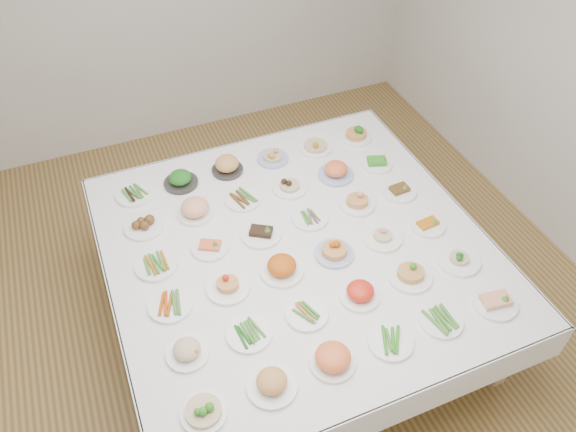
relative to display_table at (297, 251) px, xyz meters
name	(u,v)px	position (x,y,z in m)	size (l,w,h in m)	color
room_envelope	(253,99)	(-0.21, 0.13, 1.14)	(5.02, 5.02, 2.81)	olive
display_table	(297,251)	(0.00, 0.00, 0.00)	(2.44, 2.44, 0.75)	white
dish_0	(203,408)	(-0.90, -0.90, 0.13)	(0.24, 0.24, 0.14)	white
dish_1	(272,380)	(-0.53, -0.89, 0.13)	(0.27, 0.27, 0.15)	white
dish_2	(333,356)	(-0.17, -0.88, 0.14)	(0.30, 0.30, 0.16)	white
dish_3	(391,341)	(0.19, -0.89, 0.09)	(0.27, 0.25, 0.06)	white
dish_4	(442,320)	(0.53, -0.88, 0.09)	(0.25, 0.25, 0.06)	white
dish_5	(496,299)	(0.89, -0.90, 0.11)	(0.26, 0.26, 0.12)	white
dish_6	(187,349)	(-0.88, -0.53, 0.12)	(0.24, 0.24, 0.13)	white
dish_7	(249,333)	(-0.53, -0.54, 0.08)	(0.26, 0.26, 0.06)	white
dish_8	(307,313)	(-0.17, -0.54, 0.08)	(0.25, 0.25, 0.06)	white
dish_9	(361,290)	(0.18, -0.54, 0.13)	(0.24, 0.24, 0.15)	white
dish_10	(411,270)	(0.54, -0.53, 0.14)	(0.27, 0.27, 0.16)	white
dish_11	(460,256)	(0.89, -0.53, 0.11)	(0.27, 0.27, 0.12)	white
dish_12	(170,304)	(-0.89, -0.17, 0.09)	(0.28, 0.26, 0.06)	white
dish_13	(227,282)	(-0.53, -0.18, 0.13)	(0.27, 0.27, 0.14)	white
dish_14	(282,265)	(-0.18, -0.18, 0.13)	(0.27, 0.27, 0.15)	white
dish_15	(335,249)	(0.19, -0.18, 0.12)	(0.25, 0.25, 0.13)	#4C66B2
dish_16	(383,234)	(0.54, -0.17, 0.11)	(0.26, 0.26, 0.12)	white
dish_17	(428,223)	(0.88, -0.19, 0.10)	(0.23, 0.23, 0.09)	white
dish_18	(156,264)	(-0.89, 0.17, 0.09)	(0.27, 0.27, 0.06)	white
dish_19	(210,245)	(-0.54, 0.19, 0.10)	(0.24, 0.24, 0.09)	white
dish_20	(261,231)	(-0.19, 0.17, 0.11)	(0.27, 0.27, 0.11)	white
dish_21	(310,218)	(0.18, 0.18, 0.08)	(0.25, 0.25, 0.05)	white
dish_22	(358,198)	(0.54, 0.18, 0.13)	(0.25, 0.25, 0.15)	white
dish_23	(399,189)	(0.88, 0.19, 0.10)	(0.25, 0.25, 0.09)	white
dish_24	(143,223)	(-0.89, 0.54, 0.11)	(0.26, 0.26, 0.11)	white
dish_25	(195,207)	(-0.53, 0.53, 0.13)	(0.27, 0.27, 0.15)	white
dish_26	(243,198)	(-0.18, 0.54, 0.09)	(0.27, 0.25, 0.06)	white
dish_27	(290,183)	(0.17, 0.53, 0.12)	(0.25, 0.25, 0.13)	white
dish_28	(336,168)	(0.54, 0.53, 0.13)	(0.26, 0.26, 0.15)	#4C66B2
dish_29	(377,161)	(0.89, 0.53, 0.10)	(0.24, 0.24, 0.10)	white
dish_30	(134,193)	(-0.88, 0.89, 0.09)	(0.26, 0.26, 0.06)	white
dish_31	(180,178)	(-0.54, 0.89, 0.12)	(0.25, 0.25, 0.13)	#2B2926
dish_32	(227,165)	(-0.18, 0.90, 0.13)	(0.24, 0.24, 0.14)	#2B2926
dish_33	(273,154)	(0.18, 0.89, 0.12)	(0.24, 0.24, 0.12)	#4C66B2
dish_34	(316,142)	(0.54, 0.89, 0.13)	(0.25, 0.25, 0.15)	white
dish_35	(356,131)	(0.90, 0.89, 0.14)	(0.25, 0.25, 0.16)	white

